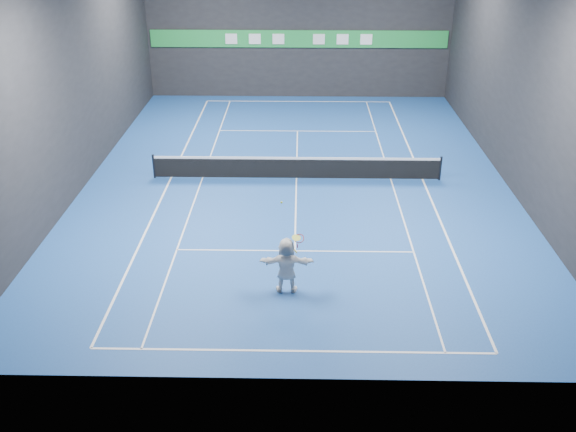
{
  "coord_description": "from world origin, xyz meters",
  "views": [
    {
      "loc": [
        0.15,
        -25.77,
        10.95
      ],
      "look_at": [
        -0.23,
        -6.7,
        1.5
      ],
      "focal_mm": 40.0,
      "sensor_mm": 36.0,
      "label": 1
    }
  ],
  "objects_px": {
    "player": "(287,265)",
    "tennis_racket": "(298,240)",
    "tennis_net": "(297,167)",
    "tennis_ball": "(281,202)"
  },
  "relations": [
    {
      "from": "tennis_ball",
      "to": "tennis_net",
      "type": "height_order",
      "value": "tennis_ball"
    },
    {
      "from": "tennis_ball",
      "to": "tennis_racket",
      "type": "distance_m",
      "value": 1.36
    },
    {
      "from": "player",
      "to": "tennis_ball",
      "type": "bearing_deg",
      "value": -4.76
    },
    {
      "from": "player",
      "to": "tennis_racket",
      "type": "bearing_deg",
      "value": -172.43
    },
    {
      "from": "player",
      "to": "tennis_net",
      "type": "height_order",
      "value": "player"
    },
    {
      "from": "tennis_racket",
      "to": "player",
      "type": "bearing_deg",
      "value": -172.31
    },
    {
      "from": "player",
      "to": "tennis_racket",
      "type": "xyz_separation_m",
      "value": [
        0.35,
        0.05,
        0.85
      ]
    },
    {
      "from": "tennis_ball",
      "to": "tennis_racket",
      "type": "relative_size",
      "value": 0.1
    },
    {
      "from": "player",
      "to": "tennis_ball",
      "type": "height_order",
      "value": "tennis_ball"
    },
    {
      "from": "tennis_net",
      "to": "tennis_racket",
      "type": "xyz_separation_m",
      "value": [
        0.12,
        -8.86,
        1.22
      ]
    }
  ]
}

